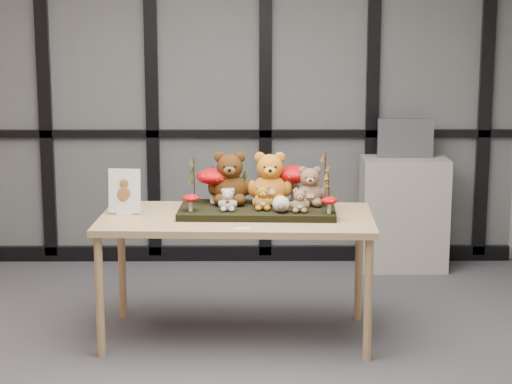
{
  "coord_description": "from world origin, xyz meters",
  "views": [
    {
      "loc": [
        0.33,
        -4.88,
        2.05
      ],
      "look_at": [
        0.36,
        0.63,
        0.94
      ],
      "focal_mm": 65.0,
      "sensor_mm": 36.0,
      "label": 1
    }
  ],
  "objects_px": {
    "bear_beige_small": "(300,199)",
    "monitor": "(405,138)",
    "bear_brown_medium": "(230,175)",
    "mushroom_front_right": "(329,204)",
    "plush_cream_hedgehog": "(281,203)",
    "mushroom_back_left": "(214,184)",
    "diorama_tray": "(257,210)",
    "sign_holder": "(125,194)",
    "mushroom_back_right": "(295,182)",
    "bear_white_bow": "(228,198)",
    "bear_pooh_yellow": "(270,176)",
    "cabinet": "(403,214)",
    "mushroom_front_left": "(190,202)",
    "display_table": "(236,226)",
    "bear_small_yellow": "(263,196)",
    "bear_tan_back": "(310,184)"
  },
  "relations": [
    {
      "from": "bear_brown_medium",
      "to": "bear_tan_back",
      "type": "relative_size",
      "value": 1.34
    },
    {
      "from": "sign_holder",
      "to": "monitor",
      "type": "bearing_deg",
      "value": 44.0
    },
    {
      "from": "cabinet",
      "to": "diorama_tray",
      "type": "bearing_deg",
      "value": -127.76
    },
    {
      "from": "bear_brown_medium",
      "to": "plush_cream_hedgehog",
      "type": "xyz_separation_m",
      "value": [
        0.31,
        -0.26,
        -0.13
      ]
    },
    {
      "from": "bear_small_yellow",
      "to": "bear_white_bow",
      "type": "relative_size",
      "value": 1.09
    },
    {
      "from": "mushroom_back_right",
      "to": "mushroom_front_left",
      "type": "height_order",
      "value": "mushroom_back_right"
    },
    {
      "from": "bear_pooh_yellow",
      "to": "plush_cream_hedgehog",
      "type": "xyz_separation_m",
      "value": [
        0.06,
        -0.23,
        -0.13
      ]
    },
    {
      "from": "bear_white_bow",
      "to": "monitor",
      "type": "relative_size",
      "value": 0.35
    },
    {
      "from": "plush_cream_hedgehog",
      "to": "mushroom_front_left",
      "type": "xyz_separation_m",
      "value": [
        -0.55,
        0.03,
        0.0
      ]
    },
    {
      "from": "bear_pooh_yellow",
      "to": "mushroom_back_left",
      "type": "xyz_separation_m",
      "value": [
        -0.35,
        0.05,
        -0.06
      ]
    },
    {
      "from": "mushroom_back_right",
      "to": "bear_beige_small",
      "type": "bearing_deg",
      "value": -87.22
    },
    {
      "from": "bear_beige_small",
      "to": "monitor",
      "type": "relative_size",
      "value": 0.36
    },
    {
      "from": "mushroom_back_right",
      "to": "mushroom_front_left",
      "type": "relative_size",
      "value": 2.28
    },
    {
      "from": "display_table",
      "to": "mushroom_back_left",
      "type": "height_order",
      "value": "mushroom_back_left"
    },
    {
      "from": "bear_pooh_yellow",
      "to": "cabinet",
      "type": "xyz_separation_m",
      "value": [
        1.09,
        1.42,
        -0.56
      ]
    },
    {
      "from": "bear_white_bow",
      "to": "mushroom_back_left",
      "type": "distance_m",
      "value": 0.26
    },
    {
      "from": "bear_small_yellow",
      "to": "mushroom_back_right",
      "type": "bearing_deg",
      "value": 49.33
    },
    {
      "from": "bear_small_yellow",
      "to": "mushroom_back_right",
      "type": "height_order",
      "value": "mushroom_back_right"
    },
    {
      "from": "bear_pooh_yellow",
      "to": "mushroom_front_right",
      "type": "height_order",
      "value": "bear_pooh_yellow"
    },
    {
      "from": "diorama_tray",
      "to": "sign_holder",
      "type": "relative_size",
      "value": 3.38
    },
    {
      "from": "bear_tan_back",
      "to": "sign_holder",
      "type": "distance_m",
      "value": 1.15
    },
    {
      "from": "bear_white_bow",
      "to": "mushroom_front_left",
      "type": "xyz_separation_m",
      "value": [
        -0.23,
        -0.01,
        -0.02
      ]
    },
    {
      "from": "display_table",
      "to": "bear_brown_medium",
      "type": "height_order",
      "value": "bear_brown_medium"
    },
    {
      "from": "plush_cream_hedgehog",
      "to": "mushroom_back_left",
      "type": "xyz_separation_m",
      "value": [
        -0.42,
        0.27,
        0.07
      ]
    },
    {
      "from": "bear_brown_medium",
      "to": "mushroom_front_right",
      "type": "height_order",
      "value": "bear_brown_medium"
    },
    {
      "from": "bear_brown_medium",
      "to": "bear_tan_back",
      "type": "distance_m",
      "value": 0.5
    },
    {
      "from": "plush_cream_hedgehog",
      "to": "mushroom_front_right",
      "type": "bearing_deg",
      "value": -4.9
    },
    {
      "from": "diorama_tray",
      "to": "bear_pooh_yellow",
      "type": "height_order",
      "value": "bear_pooh_yellow"
    },
    {
      "from": "display_table",
      "to": "monitor",
      "type": "relative_size",
      "value": 3.94
    },
    {
      "from": "display_table",
      "to": "mushroom_front_right",
      "type": "xyz_separation_m",
      "value": [
        0.56,
        -0.12,
        0.16
      ]
    },
    {
      "from": "bear_tan_back",
      "to": "mushroom_back_left",
      "type": "relative_size",
      "value": 1.12
    },
    {
      "from": "bear_small_yellow",
      "to": "mushroom_back_left",
      "type": "relative_size",
      "value": 0.69
    },
    {
      "from": "plush_cream_hedgehog",
      "to": "mushroom_back_left",
      "type": "bearing_deg",
      "value": 149.13
    },
    {
      "from": "bear_pooh_yellow",
      "to": "mushroom_front_left",
      "type": "bearing_deg",
      "value": -155.78
    },
    {
      "from": "bear_tan_back",
      "to": "mushroom_front_left",
      "type": "relative_size",
      "value": 2.37
    },
    {
      "from": "bear_small_yellow",
      "to": "plush_cream_hedgehog",
      "type": "bearing_deg",
      "value": -27.21
    },
    {
      "from": "display_table",
      "to": "bear_white_bow",
      "type": "height_order",
      "value": "bear_white_bow"
    },
    {
      "from": "bear_pooh_yellow",
      "to": "bear_tan_back",
      "type": "bearing_deg",
      "value": -4.8
    },
    {
      "from": "diorama_tray",
      "to": "bear_white_bow",
      "type": "distance_m",
      "value": 0.23
    },
    {
      "from": "bear_beige_small",
      "to": "mushroom_back_right",
      "type": "height_order",
      "value": "mushroom_back_right"
    },
    {
      "from": "monitor",
      "to": "mushroom_front_left",
      "type": "bearing_deg",
      "value": -133.96
    },
    {
      "from": "bear_beige_small",
      "to": "sign_holder",
      "type": "distance_m",
      "value": 1.08
    },
    {
      "from": "bear_beige_small",
      "to": "mushroom_back_right",
      "type": "xyz_separation_m",
      "value": [
        -0.01,
        0.29,
        0.05
      ]
    },
    {
      "from": "cabinet",
      "to": "mushroom_back_right",
      "type": "bearing_deg",
      "value": -124.25
    },
    {
      "from": "bear_pooh_yellow",
      "to": "bear_beige_small",
      "type": "distance_m",
      "value": 0.3
    },
    {
      "from": "bear_tan_back",
      "to": "cabinet",
      "type": "relative_size",
      "value": 0.3
    },
    {
      "from": "bear_pooh_yellow",
      "to": "plush_cream_hedgehog",
      "type": "distance_m",
      "value": 0.27
    },
    {
      "from": "mushroom_back_right",
      "to": "bear_brown_medium",
      "type": "bearing_deg",
      "value": -175.8
    },
    {
      "from": "mushroom_front_right",
      "to": "bear_brown_medium",
      "type": "bearing_deg",
      "value": 154.17
    },
    {
      "from": "bear_small_yellow",
      "to": "mushroom_back_right",
      "type": "relative_size",
      "value": 0.64
    }
  ]
}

